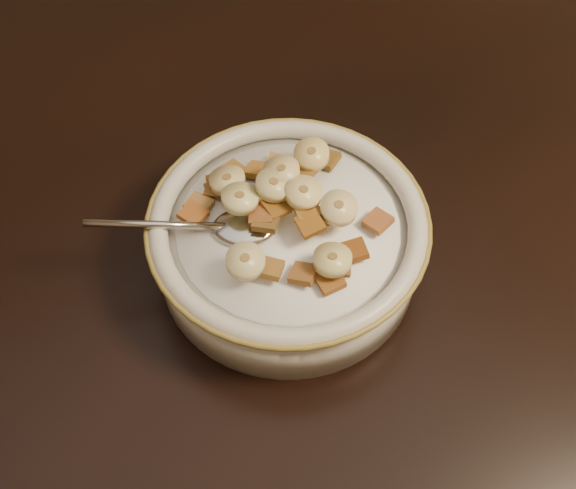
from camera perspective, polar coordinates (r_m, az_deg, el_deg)
table at (r=0.70m, az=-11.96°, el=-1.13°), size 1.44×0.97×0.04m
chair at (r=1.41m, az=-17.97°, el=14.74°), size 0.44×0.44×0.89m
cereal_bowl at (r=0.63m, az=0.00°, el=-0.13°), size 0.23×0.23×0.06m
milk at (r=0.61m, az=0.00°, el=1.35°), size 0.19×0.19×0.00m
spoon at (r=0.61m, az=-3.46°, el=1.39°), size 0.07×0.06×0.01m
cereal_square_0 at (r=0.65m, az=3.06°, el=6.74°), size 0.03×0.03×0.01m
cereal_square_1 at (r=0.63m, az=1.17°, el=5.77°), size 0.03×0.03×0.01m
cereal_square_2 at (r=0.61m, az=-7.50°, el=2.38°), size 0.03×0.03×0.01m
cereal_square_3 at (r=0.64m, az=-2.39°, el=5.89°), size 0.03×0.03×0.01m
cereal_square_4 at (r=0.61m, az=7.11°, el=1.85°), size 0.02×0.02×0.01m
cereal_square_5 at (r=0.60m, az=3.33°, el=2.40°), size 0.03×0.03×0.01m
cereal_square_6 at (r=0.63m, az=-5.42°, el=4.62°), size 0.02×0.02×0.01m
cereal_square_7 at (r=0.63m, az=-5.47°, el=4.74°), size 0.03×0.03×0.01m
cereal_square_8 at (r=0.57m, az=-1.44°, el=-1.90°), size 0.03×0.03×0.01m
cereal_square_9 at (r=0.60m, az=-0.97°, el=3.03°), size 0.02×0.02×0.01m
cereal_square_10 at (r=0.57m, az=3.33°, el=-2.86°), size 0.02×0.02×0.01m
cereal_square_11 at (r=0.63m, az=-5.58°, el=4.46°), size 0.03×0.03×0.01m
cereal_square_12 at (r=0.58m, az=1.77°, el=1.64°), size 0.02×0.02×0.01m
cereal_square_13 at (r=0.65m, az=-0.85°, el=6.30°), size 0.03×0.03×0.01m
cereal_square_14 at (r=0.59m, az=5.26°, el=-0.49°), size 0.03×0.03×0.01m
cereal_square_15 at (r=0.59m, az=-2.10°, el=2.42°), size 0.03×0.03×0.01m
cereal_square_16 at (r=0.62m, az=-7.06°, el=3.14°), size 0.03×0.03×0.01m
cereal_square_17 at (r=0.57m, az=1.21°, el=-2.33°), size 0.03×0.03×0.01m
cereal_square_18 at (r=0.58m, az=3.97°, el=-1.56°), size 0.03×0.03×0.01m
cereal_square_19 at (r=0.59m, az=-1.74°, el=1.82°), size 0.03×0.03×0.01m
cereal_square_20 at (r=0.59m, az=1.49°, el=2.81°), size 0.03×0.03×0.01m
cereal_square_21 at (r=0.64m, az=-4.38°, el=5.80°), size 0.02×0.02×0.01m
banana_slice_0 at (r=0.62m, az=-4.81°, el=5.06°), size 0.04×0.04×0.02m
banana_slice_1 at (r=0.59m, az=4.03°, el=2.89°), size 0.04×0.04×0.02m
banana_slice_2 at (r=0.56m, az=-3.39°, el=-1.32°), size 0.04×0.04×0.01m
banana_slice_3 at (r=0.59m, az=1.24°, el=4.10°), size 0.04×0.04×0.02m
banana_slice_4 at (r=0.60m, az=-3.81°, el=3.65°), size 0.04×0.04×0.01m
banana_slice_5 at (r=0.63m, az=1.87°, el=7.12°), size 0.04×0.04×0.02m
banana_slice_6 at (r=0.57m, az=3.53°, el=-1.21°), size 0.03×0.03×0.01m
banana_slice_7 at (r=0.60m, az=-1.12°, el=4.72°), size 0.04×0.03×0.02m
banana_slice_8 at (r=0.61m, az=-0.53°, el=5.78°), size 0.03×0.03×0.01m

